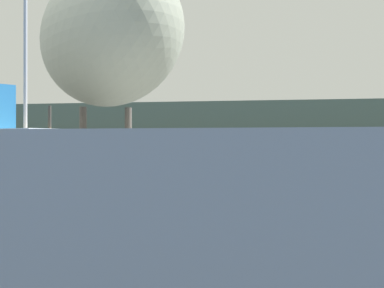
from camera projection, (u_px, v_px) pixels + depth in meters
name	position (u px, v px, depth m)	size (l,w,h in m)	color
hillside_backdrop	(331.00, 128.00, 76.37)	(140.00, 15.99, 5.59)	#5B664C
pier_dock	(108.00, 244.00, 2.77)	(3.84, 2.45, 0.90)	gray
pelican	(109.00, 36.00, 2.77)	(1.09, 1.42, 0.90)	gray
mooring_buoy	(48.00, 184.00, 8.19)	(0.76, 0.76, 0.76)	#E54C19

